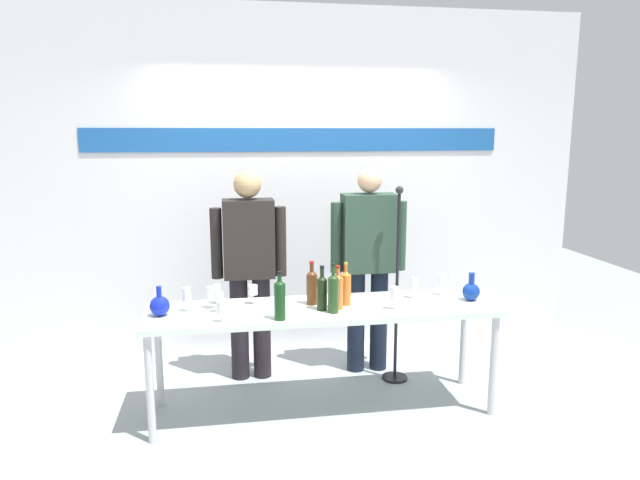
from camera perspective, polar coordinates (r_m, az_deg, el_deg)
ground_plane at (r=4.23m, az=0.34°, el=-16.48°), size 10.00×10.00×0.00m
back_wall at (r=5.14m, az=-2.23°, el=5.87°), size 5.19×0.11×3.00m
display_table at (r=3.97m, az=0.36°, el=-7.51°), size 2.40×0.61×0.76m
decanter_blue_left at (r=3.89m, az=-15.65°, el=-6.29°), size 0.13×0.13×0.20m
decanter_blue_right at (r=4.22m, az=14.78°, el=-4.90°), size 0.12×0.12×0.20m
presenter_left at (r=4.47m, az=-7.05°, el=-2.26°), size 0.58×0.22×1.65m
presenter_right at (r=4.61m, az=4.83°, el=-1.71°), size 0.62×0.22×1.66m
wine_bottle_0 at (r=3.97m, az=2.56°, el=-4.67°), size 0.08×0.08×0.30m
wine_bottle_1 at (r=3.79m, az=1.33°, el=-5.19°), size 0.07×0.07×0.33m
wine_bottle_2 at (r=3.87m, az=1.79°, el=-5.00°), size 0.07×0.07×0.30m
wine_bottle_3 at (r=3.85m, az=0.20°, el=-5.12°), size 0.07×0.07×0.30m
wine_bottle_4 at (r=3.66m, az=-4.02°, el=-5.81°), size 0.07×0.07×0.32m
wine_bottle_5 at (r=3.97m, az=-0.82°, el=-4.59°), size 0.07×0.07×0.31m
wine_glass_left_0 at (r=3.86m, az=-10.02°, el=-5.60°), size 0.06×0.06×0.14m
wine_glass_left_1 at (r=4.06m, az=-10.22°, el=-4.96°), size 0.06×0.06×0.14m
wine_glass_left_2 at (r=3.96m, az=-10.72°, el=-5.28°), size 0.07×0.07×0.15m
wine_glass_left_3 at (r=4.01m, az=-6.67°, el=-4.99°), size 0.06×0.06×0.14m
wine_glass_left_4 at (r=3.66m, az=-9.80°, el=-6.67°), size 0.06×0.06×0.13m
wine_glass_left_5 at (r=3.91m, az=-13.09°, el=-5.33°), size 0.06×0.06×0.16m
wine_glass_right_0 at (r=4.17m, az=9.42°, el=-4.28°), size 0.06×0.06×0.15m
wine_glass_right_1 at (r=4.29m, az=12.11°, el=-3.88°), size 0.06×0.06×0.16m
wine_glass_right_2 at (r=3.89m, az=7.42°, el=-5.28°), size 0.06×0.06×0.16m
microphone_stand at (r=4.55m, az=7.58°, el=-7.59°), size 0.20×0.20×1.54m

